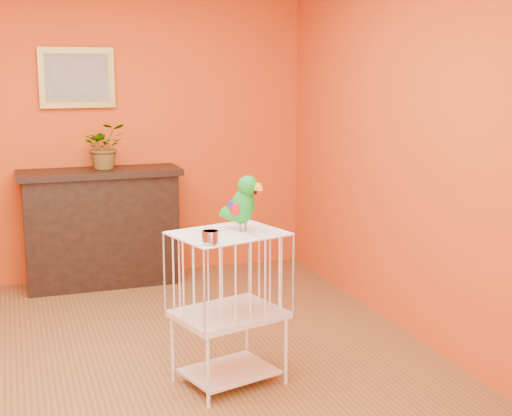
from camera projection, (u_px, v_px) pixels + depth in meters
name	position (u px, v px, depth m)	size (l,w,h in m)	color
ground	(126.00, 381.00, 4.23)	(4.50, 4.50, 0.00)	brown
room_shell	(116.00, 113.00, 3.93)	(4.50, 4.50, 4.50)	#D04613
console_cabinet	(102.00, 227.00, 6.05)	(1.34, 0.48, 1.00)	black
potted_plant	(105.00, 151.00, 5.95)	(0.35, 0.39, 0.30)	#26722D
framed_picture	(77.00, 78.00, 5.95)	(0.62, 0.04, 0.50)	#A68F3B
birdcage	(229.00, 306.00, 4.12)	(0.69, 0.59, 0.91)	white
feed_cup	(211.00, 237.00, 3.77)	(0.09, 0.09, 0.07)	silver
parrot	(243.00, 202.00, 4.06)	(0.22, 0.27, 0.32)	#59544C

